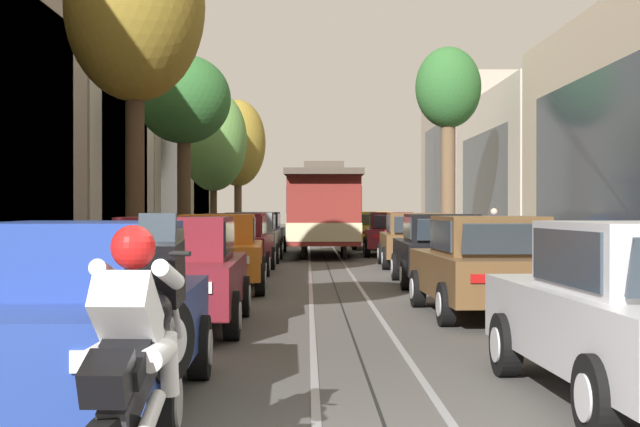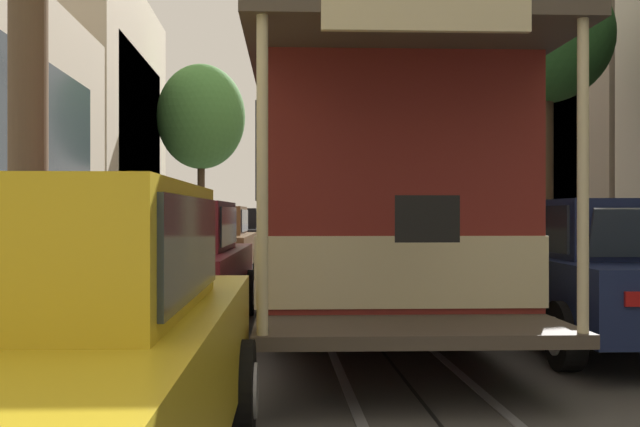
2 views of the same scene
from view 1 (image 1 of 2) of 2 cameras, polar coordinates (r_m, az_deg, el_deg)
The scene contains 23 objects.
ground_plane at distance 28.50m, azimuth 0.43°, elevation -3.13°, with size 160.00×160.00×0.00m, color #4C4947.
trolley_track_rails at distance 32.18m, azimuth 0.30°, elevation -2.74°, with size 1.14×64.86×0.01m.
building_facade_left at distance 31.99m, azimuth -16.59°, elevation 5.03°, with size 5.77×56.56×9.97m.
building_facade_right at distance 31.66m, azimuth 17.79°, elevation 4.93°, with size 5.79×56.56×10.87m.
parked_car_blue_near_left at distance 8.28m, azimuth -14.30°, elevation -5.92°, with size 2.06×4.39×1.58m.
parked_car_maroon_second_left at distance 13.60m, azimuth -8.70°, elevation -3.49°, with size 2.04×4.38×1.58m.
parked_car_orange_mid_left at distance 19.67m, azimuth -6.19°, elevation -2.33°, with size 2.12×4.41×1.58m.
parked_car_maroon_fourth_left at distance 25.00m, azimuth -5.15°, elevation -1.78°, with size 2.05×4.38×1.58m.
parked_car_grey_fifth_left at distance 30.43m, azimuth -4.24°, elevation -1.41°, with size 2.04×4.38×1.58m.
parked_car_navy_sixth_left at distance 35.70m, azimuth -3.73°, elevation -1.16°, with size 2.08×4.40×1.58m.
parked_car_brown_second_right at distance 15.10m, azimuth 10.05°, elevation -3.12°, with size 2.10×4.41×1.58m.
parked_car_black_mid_right at distance 21.06m, azimuth 7.32°, elevation -2.16°, with size 2.05×4.38×1.58m.
parked_car_brown_fourth_right at distance 27.56m, azimuth 5.71°, elevation -1.59°, with size 2.10×4.40×1.58m.
parked_car_maroon_fifth_right at distance 34.35m, azimuth 4.31°, elevation -1.22°, with size 2.13×4.41×1.58m.
parked_car_yellow_sixth_right at distance 40.25m, azimuth 3.30°, elevation -1.00°, with size 2.07×4.39×1.58m.
street_tree_kerb_left_second at distance 19.87m, azimuth -11.16°, elevation 12.05°, with size 2.85×2.78×7.77m.
street_tree_kerb_left_mid at distance 28.96m, azimuth -8.25°, elevation 6.68°, with size 2.85×2.69×6.37m.
street_tree_kerb_left_fourth at distance 39.79m, azimuth -6.48°, elevation 4.39°, with size 2.82×2.94×6.70m.
street_tree_kerb_left_far at distance 48.79m, azimuth -5.00°, elevation 4.22°, with size 2.86×2.92×7.34m.
street_tree_kerb_right_second at distance 33.92m, azimuth 7.78°, elevation 7.10°, with size 2.33×2.21×7.46m.
cable_car_trolley at distance 33.76m, azimuth 0.25°, elevation 0.22°, with size 2.72×9.16×3.28m.
motorcycle_with_rider at distance 5.67m, azimuth -10.98°, elevation -8.00°, with size 0.54×1.89×1.66m.
pedestrian_on_left_pavement at distance 29.29m, azimuth 10.51°, elevation -1.14°, with size 0.55×0.37×1.72m.
Camera 1 is at (-0.60, -5.70, 1.69)m, focal length 52.77 mm.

